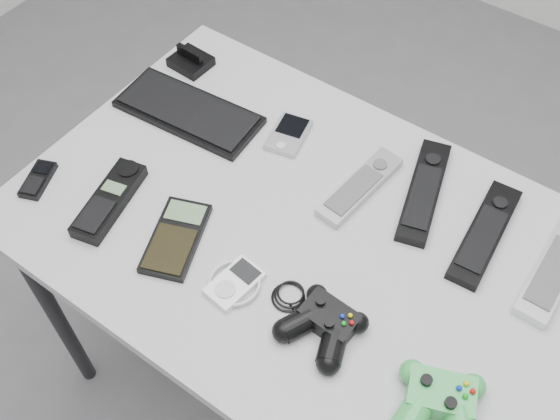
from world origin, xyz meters
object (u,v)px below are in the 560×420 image
Objects in this scene: remote_black_b at (485,233)px; mp3_player at (234,283)px; controller_green at (440,403)px; desk at (310,253)px; controller_black at (324,323)px; pda_keyboard at (188,111)px; remote_silver_b at (556,265)px; cordless_handset at (109,200)px; pda at (288,134)px; remote_silver_a at (360,186)px; remote_black_a at (424,190)px; mobile_phone at (38,179)px; calculator at (176,238)px.

remote_black_b is 0.44m from mp3_player.
desk is at bearing 133.39° from controller_green.
desk is 0.20m from controller_black.
remote_silver_b is at bearing 1.27° from pda_keyboard.
controller_black reaches higher than cordless_handset.
pda and mp3_player have the same top height.
remote_black_a reaches higher than remote_silver_a.
mobile_phone is 0.59m from controller_black.
cordless_handset is at bearing -87.15° from pda_keyboard.
controller_black reaches higher than desk.
pda_keyboard is 1.27× the size of remote_black_b.
desk is at bearing 132.70° from controller_black.
mp3_player is (-0.05, -0.16, 0.07)m from desk.
controller_green reaches higher than remote_silver_a.
remote_silver_b is 0.40m from controller_black.
controller_black is (0.00, -0.33, 0.01)m from remote_black_a.
controller_green is at bearing -98.87° from remote_silver_b.
desk is at bearing -57.37° from pda.
remote_black_b is 1.44× the size of calculator.
remote_silver_a is at bearing -175.50° from remote_black_b.
cordless_handset is (-0.44, -0.34, 0.00)m from remote_black_a.
remote_black_a is 0.99× the size of remote_silver_b.
pda is 0.41m from remote_black_b.
remote_black_b is at bearing 1.83° from pda_keyboard.
pda_keyboard is 0.41m from mp3_player.
remote_black_a is 0.13m from remote_black_b.
pda is at bearing 125.65° from controller_green.
controller_black is at bearing -50.32° from desk.
cordless_handset is (0.03, -0.25, 0.00)m from pda_keyboard.
remote_silver_a is 1.25× the size of calculator.
mp3_player is (-0.16, -0.35, -0.00)m from remote_black_a.
calculator is (-0.20, -0.28, -0.00)m from remote_silver_a.
remote_silver_a is 0.29m from controller_black.
cordless_handset reaches higher than mobile_phone.
controller_green is (0.48, -0.32, 0.02)m from pda.
remote_black_a is at bearing 27.23° from calculator.
remote_black_a reaches higher than pda.
remote_silver_b is 0.92m from mobile_phone.
remote_silver_a is at bearing 115.71° from controller_green.
controller_green is (0.20, -0.34, 0.01)m from remote_black_a.
controller_green reaches higher than cordless_handset.
remote_silver_b reaches higher than pda_keyboard.
remote_silver_a is at bearing -22.60° from pda.
remote_silver_b is at bearing 60.27° from controller_green.
mobile_phone is 0.43m from mp3_player.
remote_silver_b is 1.65× the size of controller_green.
calculator is at bearing -105.68° from pda.
pda is at bearing 49.37° from cordless_handset.
pda_keyboard is 1.41× the size of controller_black.
cordless_handset is 0.15m from calculator.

